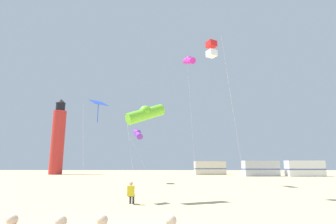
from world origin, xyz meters
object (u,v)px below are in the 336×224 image
rv_van_silver (260,168)px  rv_van_white (305,169)px  kite_tube_lime (145,114)px  kite_tube_magenta (189,61)px  kite_flyer_standing (131,192)px  rv_van_cream (210,168)px  lighthouse_distant (58,138)px  kite_diamond_blue (98,106)px  kite_box_scarlet (212,49)px  kite_tube_violet (138,134)px

rv_van_silver → rv_van_white: (7.62, -0.96, 0.00)m
kite_tube_lime → kite_tube_magenta: kite_tube_magenta is taller
kite_tube_lime → rv_van_silver: (17.73, 34.65, -3.68)m
kite_flyer_standing → rv_van_cream: bearing=-100.3°
kite_tube_lime → rv_van_white: bearing=53.0°
kite_tube_lime → rv_van_silver: kite_tube_lime is taller
kite_tube_magenta → rv_van_silver: (14.23, 22.40, -12.05)m
kite_flyer_standing → rv_van_silver: rv_van_silver is taller
lighthouse_distant → kite_diamond_blue: bearing=-64.0°
kite_diamond_blue → lighthouse_distant: size_ratio=0.35×
kite_flyer_standing → kite_diamond_blue: size_ratio=0.20×
kite_box_scarlet → rv_van_silver: (13.31, 32.73, -8.68)m
kite_tube_violet → kite_tube_magenta: (5.98, -3.07, 7.82)m
kite_flyer_standing → rv_van_cream: (9.90, 42.75, 0.78)m
kite_diamond_blue → kite_tube_violet: size_ratio=0.93×
kite_tube_violet → rv_van_white: kite_tube_violet is taller
kite_box_scarlet → lighthouse_distant: lighthouse_distant is taller
kite_tube_magenta → kite_tube_lime: bearing=-105.9°
kite_box_scarlet → kite_tube_magenta: (-0.92, 10.34, 3.37)m
kite_tube_magenta → lighthouse_distant: 41.37m
kite_tube_violet → lighthouse_distant: 34.87m
kite_tube_violet → rv_van_silver: kite_tube_violet is taller
kite_tube_lime → rv_van_cream: kite_tube_lime is taller
kite_tube_lime → kite_tube_violet: kite_tube_violet is taller
rv_van_silver → rv_van_white: same height
kite_box_scarlet → kite_tube_magenta: 10.91m
kite_diamond_blue → rv_van_cream: size_ratio=0.89×
rv_van_white → kite_box_scarlet: bearing=-122.7°
kite_flyer_standing → kite_diamond_blue: (-2.30, 1.01, 4.89)m
kite_diamond_blue → kite_flyer_standing: bearing=-23.6°
kite_box_scarlet → lighthouse_distant: bearing=124.7°
kite_diamond_blue → rv_van_silver: size_ratio=0.89×
rv_van_cream → rv_van_silver: size_ratio=1.00×
rv_van_silver → rv_van_white: 7.68m
kite_tube_lime → lighthouse_distant: lighthouse_distant is taller
lighthouse_distant → kite_tube_lime: bearing=-60.8°
kite_box_scarlet → kite_tube_magenta: kite_tube_magenta is taller
rv_van_cream → kite_tube_violet: bearing=-118.8°
kite_box_scarlet → lighthouse_distant: (-28.29, 40.86, -2.23)m
kite_flyer_standing → rv_van_silver: (18.28, 35.94, 0.78)m
kite_tube_magenta → rv_van_cream: 32.13m
kite_tube_lime → rv_van_white: 42.33m
rv_van_cream → rv_van_silver: same height
lighthouse_distant → rv_van_silver: size_ratio=2.54×
rv_van_cream → kite_flyer_standing: bearing=-107.5°
kite_flyer_standing → rv_van_white: (25.90, 34.98, 0.78)m
rv_van_cream → rv_van_silver: (8.38, -6.81, 0.00)m
kite_tube_lime → kite_diamond_blue: kite_diamond_blue is taller
kite_diamond_blue → rv_van_cream: 43.69m
kite_flyer_standing → lighthouse_distant: 50.38m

